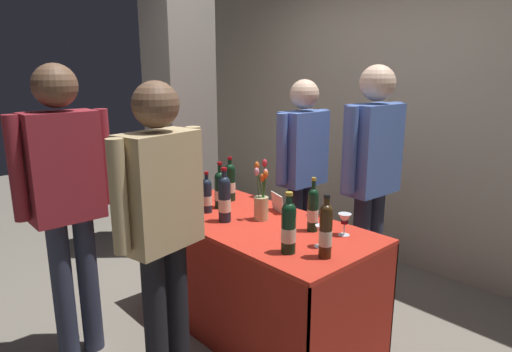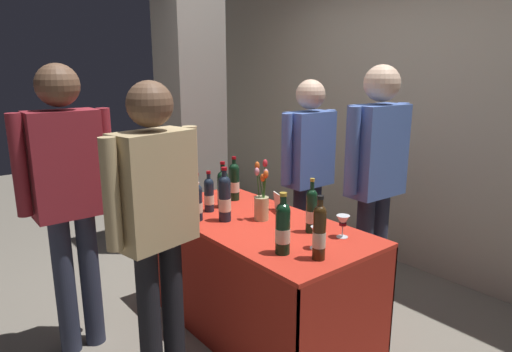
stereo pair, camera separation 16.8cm
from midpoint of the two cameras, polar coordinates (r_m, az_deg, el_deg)
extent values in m
plane|color=gray|center=(3.21, 1.58, -18.68)|extent=(12.00, 12.00, 0.00)
cube|color=#B2A893|center=(4.08, 20.64, 7.12)|extent=(5.91, 0.12, 2.63)
cube|color=gray|center=(4.28, -7.32, 10.97)|extent=(0.49, 0.49, 3.05)
cube|color=red|center=(2.88, 1.68, -6.05)|extent=(1.59, 0.78, 0.02)
cube|color=#A32519|center=(2.83, -4.53, -14.99)|extent=(1.59, 0.01, 0.73)
cube|color=#A32519|center=(3.27, 6.85, -10.83)|extent=(1.59, 0.01, 0.73)
cube|color=#A32519|center=(3.61, -6.62, -8.39)|extent=(0.01, 0.78, 0.73)
cube|color=#A32519|center=(2.57, 13.82, -18.61)|extent=(0.01, 0.78, 0.73)
cylinder|color=#192333|center=(2.85, -2.35, -3.29)|extent=(0.08, 0.08, 0.26)
sphere|color=#192333|center=(2.81, -2.37, -0.76)|extent=(0.08, 0.08, 0.08)
cylinder|color=#192333|center=(2.80, -2.38, 0.00)|extent=(0.03, 0.03, 0.08)
cylinder|color=maroon|center=(2.79, -2.39, 0.94)|extent=(0.04, 0.04, 0.02)
cylinder|color=beige|center=(2.86, -2.34, -3.69)|extent=(0.08, 0.08, 0.08)
cylinder|color=#38230F|center=(2.32, 10.19, -7.55)|extent=(0.07, 0.07, 0.26)
sphere|color=#38230F|center=(2.28, 10.33, -4.53)|extent=(0.07, 0.07, 0.07)
cylinder|color=#38230F|center=(2.27, 10.36, -3.75)|extent=(0.03, 0.03, 0.07)
cylinder|color=black|center=(2.26, 10.41, -2.74)|extent=(0.03, 0.03, 0.02)
cylinder|color=beige|center=(2.33, 10.17, -8.03)|extent=(0.07, 0.07, 0.08)
cylinder|color=black|center=(3.13, -2.72, -2.07)|extent=(0.08, 0.08, 0.22)
sphere|color=black|center=(3.10, -2.75, -0.09)|extent=(0.08, 0.08, 0.08)
cylinder|color=black|center=(3.09, -2.76, 0.71)|extent=(0.03, 0.03, 0.09)
cylinder|color=maroon|center=(3.08, -2.77, 1.69)|extent=(0.03, 0.03, 0.02)
cylinder|color=beige|center=(3.14, -2.72, -2.38)|extent=(0.08, 0.08, 0.07)
cylinder|color=black|center=(2.37, 5.50, -7.17)|extent=(0.08, 0.08, 0.24)
sphere|color=black|center=(2.33, 5.57, -4.39)|extent=(0.08, 0.08, 0.08)
cylinder|color=black|center=(2.32, 5.59, -3.49)|extent=(0.03, 0.03, 0.08)
cylinder|color=#B7932D|center=(2.30, 5.62, -2.38)|extent=(0.04, 0.04, 0.02)
cylinder|color=beige|center=(2.38, 5.49, -7.60)|extent=(0.08, 0.08, 0.08)
cylinder|color=black|center=(2.69, 8.91, -4.79)|extent=(0.06, 0.06, 0.23)
sphere|color=black|center=(2.65, 9.00, -2.39)|extent=(0.06, 0.06, 0.06)
cylinder|color=black|center=(2.64, 9.03, -1.55)|extent=(0.02, 0.02, 0.08)
cylinder|color=#B7932D|center=(2.63, 9.07, -0.52)|extent=(0.03, 0.03, 0.02)
cylinder|color=beige|center=(2.69, 8.89, -5.17)|extent=(0.07, 0.07, 0.08)
cylinder|color=#192333|center=(2.88, -5.97, -3.72)|extent=(0.08, 0.08, 0.21)
sphere|color=#192333|center=(2.85, -6.02, -1.75)|extent=(0.07, 0.07, 0.07)
cylinder|color=#192333|center=(2.84, -6.04, -0.88)|extent=(0.03, 0.03, 0.09)
cylinder|color=maroon|center=(2.83, -6.07, 0.18)|extent=(0.04, 0.04, 0.02)
cylinder|color=beige|center=(2.89, -5.96, -4.03)|extent=(0.08, 0.08, 0.07)
cylinder|color=#192333|center=(3.05, -4.47, -2.73)|extent=(0.07, 0.07, 0.20)
sphere|color=#192333|center=(3.02, -4.51, -0.90)|extent=(0.07, 0.07, 0.07)
cylinder|color=#192333|center=(3.02, -4.52, -0.31)|extent=(0.03, 0.03, 0.07)
cylinder|color=maroon|center=(3.01, -4.53, 0.46)|extent=(0.03, 0.03, 0.02)
cylinder|color=beige|center=(3.06, -4.47, -3.02)|extent=(0.07, 0.07, 0.06)
cylinder|color=black|center=(3.23, -9.65, -1.85)|extent=(0.07, 0.07, 0.21)
sphere|color=black|center=(3.21, -9.73, -0.03)|extent=(0.07, 0.07, 0.07)
cylinder|color=black|center=(3.20, -9.76, 0.68)|extent=(0.03, 0.03, 0.08)
cylinder|color=maroon|center=(3.19, -9.79, 1.56)|extent=(0.03, 0.03, 0.02)
cylinder|color=beige|center=(3.24, -9.64, -2.13)|extent=(0.07, 0.07, 0.07)
cylinder|color=black|center=(3.30, -1.36, -1.07)|extent=(0.08, 0.08, 0.24)
sphere|color=black|center=(3.27, -1.37, 0.97)|extent=(0.08, 0.08, 0.08)
cylinder|color=black|center=(3.26, -1.38, 1.58)|extent=(0.03, 0.03, 0.07)
cylinder|color=maroon|center=(3.25, -1.38, 2.34)|extent=(0.03, 0.03, 0.02)
cylinder|color=beige|center=(3.30, -1.36, -1.39)|extent=(0.08, 0.08, 0.08)
cylinder|color=silver|center=(2.68, 12.78, -7.64)|extent=(0.07, 0.07, 0.00)
cylinder|color=silver|center=(2.67, 12.82, -6.97)|extent=(0.01, 0.01, 0.06)
cone|color=silver|center=(2.65, 12.89, -5.66)|extent=(0.08, 0.08, 0.07)
cylinder|color=#590C19|center=(2.66, 12.87, -6.04)|extent=(0.04, 0.04, 0.02)
cylinder|color=silver|center=(3.31, -6.32, -3.25)|extent=(0.07, 0.07, 0.00)
cylinder|color=silver|center=(3.30, -6.33, -2.65)|extent=(0.01, 0.01, 0.07)
cone|color=silver|center=(3.28, -6.37, -1.44)|extent=(0.06, 0.06, 0.07)
cylinder|color=silver|center=(2.50, 9.69, -9.11)|extent=(0.07, 0.07, 0.00)
cylinder|color=silver|center=(2.49, 9.72, -8.39)|extent=(0.01, 0.01, 0.06)
cone|color=silver|center=(2.47, 9.77, -7.07)|extent=(0.07, 0.07, 0.06)
cylinder|color=tan|center=(2.88, 2.34, -4.18)|extent=(0.09, 0.09, 0.15)
cylinder|color=#38722D|center=(2.86, 2.86, -1.86)|extent=(0.03, 0.02, 0.24)
ellipsoid|color=pink|center=(2.82, 2.99, 0.39)|extent=(0.03, 0.03, 0.05)
cylinder|color=#38722D|center=(2.84, 2.80, -2.06)|extent=(0.02, 0.02, 0.23)
ellipsoid|color=#E05B1E|center=(2.81, 2.99, 0.20)|extent=(0.03, 0.03, 0.05)
cylinder|color=#38722D|center=(2.84, 2.69, -1.39)|extent=(0.03, 0.05, 0.29)
ellipsoid|color=red|center=(2.83, 2.88, 1.63)|extent=(0.03, 0.03, 0.05)
cylinder|color=#38722D|center=(2.85, 2.02, -1.82)|extent=(0.01, 0.04, 0.25)
ellipsoid|color=pink|center=(2.81, 1.83, 0.56)|extent=(0.03, 0.03, 0.05)
cylinder|color=#38722D|center=(2.85, 2.71, -2.22)|extent=(0.01, 0.02, 0.21)
ellipsoid|color=#E05B1E|center=(2.82, 2.57, -0.23)|extent=(0.03, 0.03, 0.05)
cylinder|color=#38722D|center=(2.85, 2.36, -1.44)|extent=(0.04, 0.05, 0.28)
ellipsoid|color=#E05B1E|center=(2.82, 1.87, 1.33)|extent=(0.03, 0.03, 0.05)
cube|color=silver|center=(3.04, 4.58, -3.50)|extent=(0.16, 0.07, 0.13)
cylinder|color=#2D3347|center=(3.40, 16.76, -9.16)|extent=(0.12, 0.12, 0.87)
cylinder|color=#2D3347|center=(3.28, 15.06, -9.89)|extent=(0.12, 0.12, 0.87)
cube|color=#4C6BB7|center=(3.13, 16.82, 3.12)|extent=(0.23, 0.42, 0.62)
sphere|color=beige|center=(3.08, 17.40, 11.30)|extent=(0.24, 0.24, 0.24)
cylinder|color=#4C6BB7|center=(3.32, 19.43, 3.96)|extent=(0.08, 0.08, 0.57)
cylinder|color=#4C6BB7|center=(2.93, 13.92, 3.11)|extent=(0.08, 0.08, 0.57)
cylinder|color=#2D3347|center=(3.74, 8.61, -7.00)|extent=(0.12, 0.12, 0.82)
cylinder|color=#2D3347|center=(3.64, 6.99, -7.55)|extent=(0.12, 0.12, 0.82)
cube|color=#4C6BB7|center=(3.50, 8.18, 3.46)|extent=(0.21, 0.38, 0.58)
sphere|color=beige|center=(3.45, 8.42, 10.32)|extent=(0.22, 0.22, 0.22)
cylinder|color=#4C6BB7|center=(3.67, 10.74, 4.20)|extent=(0.08, 0.08, 0.53)
cylinder|color=#4C6BB7|center=(3.33, 5.39, 3.42)|extent=(0.08, 0.08, 0.53)
cylinder|color=black|center=(2.52, -11.53, -17.78)|extent=(0.12, 0.12, 0.83)
cylinder|color=black|center=(2.61, -8.73, -16.53)|extent=(0.12, 0.12, 0.83)
cube|color=tan|center=(2.29, -10.85, -1.67)|extent=(0.28, 0.44, 0.59)
sphere|color=brown|center=(2.21, -11.35, 9.02)|extent=(0.23, 0.23, 0.23)
cylinder|color=tan|center=(2.14, -15.97, -2.38)|extent=(0.08, 0.08, 0.54)
cylinder|color=tan|center=(2.44, -6.40, 0.03)|extent=(0.08, 0.08, 0.54)
cylinder|color=#2D3347|center=(2.97, -21.76, -13.03)|extent=(0.12, 0.12, 0.87)
cylinder|color=#2D3347|center=(3.00, -18.95, -12.44)|extent=(0.12, 0.12, 0.87)
cube|color=maroon|center=(2.74, -21.64, 1.38)|extent=(0.22, 0.39, 0.62)
sphere|color=brown|center=(2.69, -22.49, 10.72)|extent=(0.24, 0.24, 0.24)
cylinder|color=maroon|center=(2.69, -26.53, 1.18)|extent=(0.08, 0.08, 0.57)
cylinder|color=maroon|center=(2.81, -17.05, 2.55)|extent=(0.08, 0.08, 0.57)
camera|label=1|loc=(0.08, -88.27, 0.42)|focal=31.19mm
camera|label=2|loc=(0.08, 91.73, -0.42)|focal=31.19mm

